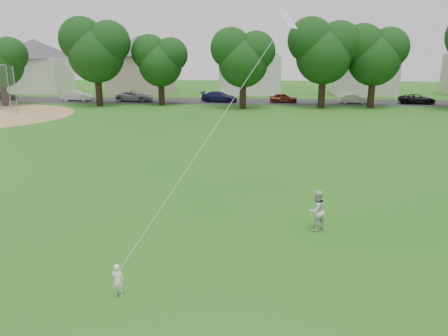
{
  "coord_description": "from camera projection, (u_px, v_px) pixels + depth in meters",
  "views": [
    {
      "loc": [
        1.12,
        -12.34,
        6.21
      ],
      "look_at": [
        0.02,
        2.0,
        2.3
      ],
      "focal_mm": 35.0,
      "sensor_mm": 36.0,
      "label": 1
    }
  ],
  "objects": [
    {
      "name": "older_boy",
      "position": [
        316.0,
        211.0,
        15.33
      ],
      "size": [
        0.91,
        0.87,
        1.49
      ],
      "primitive_type": "imported",
      "rotation": [
        0.0,
        0.0,
        3.75
      ],
      "color": "silver",
      "rests_on": "ground"
    },
    {
      "name": "kite",
      "position": [
        220.0,
        119.0,
        14.17
      ],
      "size": [
        2.8,
        4.76,
        11.71
      ],
      "color": "white",
      "rests_on": "ground"
    },
    {
      "name": "parked_cars",
      "position": [
        278.0,
        98.0,
        52.6
      ],
      "size": [
        73.94,
        2.53,
        1.28
      ],
      "color": "black",
      "rests_on": "ground"
    },
    {
      "name": "house_row",
      "position": [
        249.0,
        58.0,
        62.32
      ],
      "size": [
        76.25,
        12.79,
        10.27
      ],
      "color": "silver",
      "rests_on": "ground"
    },
    {
      "name": "street",
      "position": [
        249.0,
        101.0,
        53.99
      ],
      "size": [
        90.0,
        7.0,
        0.01
      ],
      "primitive_type": "cube",
      "color": "#2D2D30",
      "rests_on": "ground"
    },
    {
      "name": "tree_row",
      "position": [
        284.0,
        48.0,
        46.94
      ],
      "size": [
        80.38,
        8.7,
        10.4
      ],
      "color": "black",
      "rests_on": "ground"
    },
    {
      "name": "ground",
      "position": [
        218.0,
        256.0,
        13.58
      ],
      "size": [
        160.0,
        160.0,
        0.0
      ],
      "primitive_type": "plane",
      "color": "#1E6015",
      "rests_on": "ground"
    },
    {
      "name": "toddler",
      "position": [
        118.0,
        281.0,
        11.23
      ],
      "size": [
        0.35,
        0.25,
        0.92
      ],
      "primitive_type": "imported",
      "rotation": [
        0.0,
        0.0,
        3.06
      ],
      "color": "white",
      "rests_on": "ground"
    }
  ]
}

